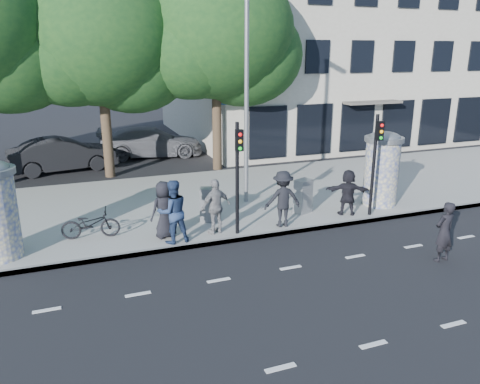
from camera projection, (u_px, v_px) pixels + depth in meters
name	position (u px, v px, depth m)	size (l,w,h in m)	color
ground	(317.00, 292.00, 11.10)	(120.00, 120.00, 0.00)	black
sidewalk	(219.00, 199.00, 17.79)	(40.00, 8.00, 0.15)	gray
curb	(259.00, 236.00, 14.25)	(40.00, 0.10, 0.16)	slate
lane_dash_near	(373.00, 344.00, 9.12)	(32.00, 0.12, 0.01)	silver
lane_dash_far	(291.00, 268.00, 12.35)	(32.00, 0.12, 0.01)	silver
ad_column_right	(382.00, 167.00, 16.61)	(1.36, 1.36, 2.65)	beige
traffic_pole_near	(238.00, 167.00, 13.64)	(0.22, 0.31, 3.40)	black
traffic_pole_far	(376.00, 155.00, 15.26)	(0.22, 0.31, 3.40)	black
street_lamp	(247.00, 72.00, 15.91)	(0.25, 0.93, 8.00)	slate
tree_near_left	(99.00, 36.00, 19.53)	(6.80, 6.80, 8.97)	#38281C
tree_center	(216.00, 31.00, 20.78)	(7.00, 7.00, 9.30)	#38281C
building	(330.00, 43.00, 31.30)	(20.30, 15.85, 12.00)	#B4AB97
ped_a	(164.00, 210.00, 13.76)	(0.84, 0.55, 1.72)	black
ped_c	(173.00, 212.00, 13.37)	(0.91, 0.71, 1.87)	navy
ped_d	(283.00, 199.00, 14.63)	(1.16, 0.67, 1.80)	black
ped_e	(216.00, 207.00, 14.06)	(1.00, 0.57, 1.71)	gray
ped_f	(348.00, 192.00, 15.71)	(1.46, 0.52, 1.57)	black
man_road	(444.00, 232.00, 12.55)	(0.61, 0.40, 1.68)	black
bicycle	(91.00, 224.00, 13.82)	(1.68, 0.59, 0.88)	black
cabinet_left	(209.00, 205.00, 15.13)	(0.54, 0.39, 1.13)	slate
cabinet_right	(303.00, 196.00, 15.96)	(0.56, 0.41, 1.17)	gray
car_mid	(63.00, 155.00, 22.03)	(4.86, 1.69, 1.60)	black
car_right	(151.00, 142.00, 25.12)	(5.46, 2.22, 1.59)	slate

